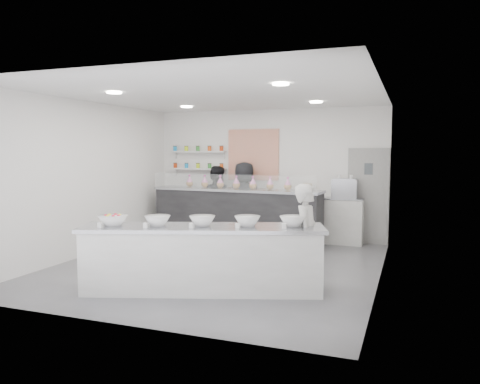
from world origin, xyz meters
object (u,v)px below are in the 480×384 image
espresso_machine (345,189)px  staff_left (216,202)px  espresso_ledge (332,220)px  staff_right (244,200)px  back_bar (236,215)px  woman_prep (307,237)px  prep_counter (203,259)px

espresso_machine → staff_left: size_ratio=0.32×
espresso_ledge → staff_right: bearing=-174.8°
back_bar → staff_left: size_ratio=2.30×
back_bar → espresso_machine: size_ratio=7.23×
staff_right → back_bar: bearing=85.9°
espresso_ledge → staff_right: 2.04m
back_bar → woman_prep: 3.79m
woman_prep → staff_left: (-2.92, 3.45, 0.06)m
espresso_machine → staff_left: staff_left is taller
prep_counter → espresso_ledge: (1.18, 4.23, 0.03)m
espresso_ledge → espresso_machine: 0.76m
back_bar → espresso_machine: 2.46m
staff_right → prep_counter: bearing=103.0°
prep_counter → staff_right: 4.15m
back_bar → woman_prep: size_ratio=2.49×
back_bar → espresso_ledge: back_bar is taller
espresso_machine → staff_right: staff_right is taller
prep_counter → back_bar: bearing=84.7°
espresso_machine → staff_left: bearing=-176.5°
woman_prep → staff_left: size_ratio=0.92×
prep_counter → espresso_machine: espresso_machine is taller
espresso_ledge → woman_prep: woman_prep is taller
espresso_machine → woman_prep: size_ratio=0.34×
prep_counter → back_bar: 3.74m
espresso_ledge → espresso_machine: bearing=0.0°
prep_counter → back_bar: size_ratio=0.90×
staff_left → staff_right: size_ratio=0.94×
espresso_ledge → prep_counter: bearing=-105.6°
woman_prep → staff_left: staff_left is taller
staff_right → espresso_ledge: bearing=-173.2°
prep_counter → staff_left: bearing=92.1°
prep_counter → espresso_machine: bearing=52.6°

